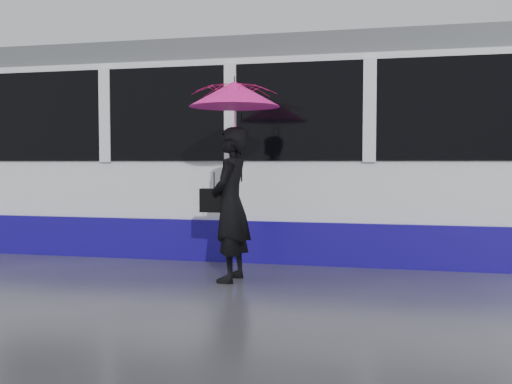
# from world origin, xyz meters

# --- Properties ---
(ground) EXTENTS (90.00, 90.00, 0.00)m
(ground) POSITION_xyz_m (0.00, 0.00, 0.00)
(ground) COLOR #2E2E33
(ground) RESTS_ON ground
(rails) EXTENTS (34.00, 1.51, 0.02)m
(rails) POSITION_xyz_m (0.00, 2.50, 0.01)
(rails) COLOR #3F3D38
(rails) RESTS_ON ground
(tram) EXTENTS (26.00, 2.56, 3.35)m
(tram) POSITION_xyz_m (-1.74, 2.50, 1.64)
(tram) COLOR white
(tram) RESTS_ON ground
(woman) EXTENTS (0.49, 0.72, 1.91)m
(woman) POSITION_xyz_m (0.11, -0.02, 0.96)
(woman) COLOR black
(woman) RESTS_ON ground
(umbrella) EXTENTS (1.18, 1.18, 1.29)m
(umbrella) POSITION_xyz_m (0.16, -0.02, 2.10)
(umbrella) COLOR #E4136A
(umbrella) RESTS_ON ground
(handbag) EXTENTS (0.35, 0.16, 0.48)m
(handbag) POSITION_xyz_m (-0.11, 0.00, 1.00)
(handbag) COLOR black
(handbag) RESTS_ON ground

